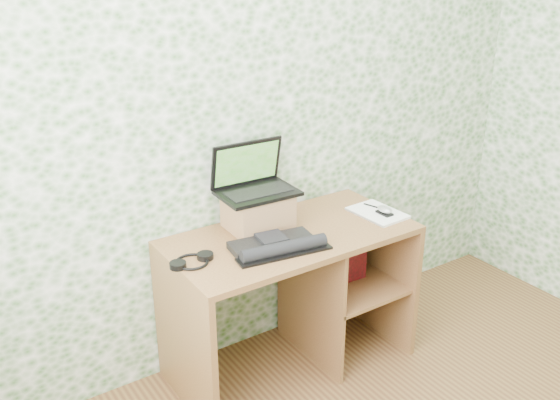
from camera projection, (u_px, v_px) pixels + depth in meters
wall_back at (255, 108)px, 3.00m from camera, size 3.50×0.00×3.50m
desk at (300, 276)px, 3.14m from camera, size 1.20×0.60×0.75m
riser at (258, 211)px, 3.01m from camera, size 0.30×0.25×0.17m
laptop at (253, 181)px, 2.98m from camera, size 0.38×0.27×0.25m
keyboard at (277, 245)px, 2.81m from camera, size 0.45×0.28×0.06m
headphones at (192, 261)px, 2.70m from camera, size 0.21×0.16×0.03m
notepad at (378, 213)px, 3.19m from camera, size 0.21×0.29×0.01m
mouse at (385, 211)px, 3.15m from camera, size 0.06×0.09×0.03m
pen at (375, 207)px, 3.23m from camera, size 0.05×0.13×0.01m
red_box at (344, 255)px, 3.23m from camera, size 0.25×0.09×0.29m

